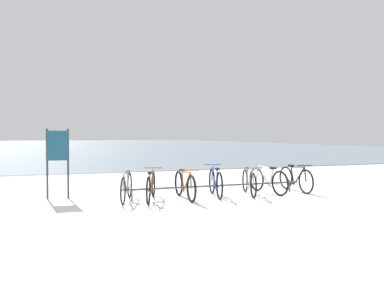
{
  "coord_description": "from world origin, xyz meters",
  "views": [
    {
      "loc": [
        -2.36,
        -6.1,
        1.59
      ],
      "look_at": [
        1.97,
        6.35,
        1.29
      ],
      "focal_mm": 34.75,
      "sensor_mm": 36.0,
      "label": 1
    }
  ],
  "objects_px": {
    "bicycle_5": "(268,180)",
    "info_sign": "(58,152)",
    "bicycle_0": "(126,187)",
    "bicycle_1": "(151,186)",
    "bicycle_3": "(215,183)",
    "bicycle_6": "(296,179)",
    "bicycle_4": "(249,182)",
    "bicycle_2": "(185,185)"
  },
  "relations": [
    {
      "from": "bicycle_2",
      "to": "bicycle_3",
      "type": "relative_size",
      "value": 1.04
    },
    {
      "from": "bicycle_4",
      "to": "bicycle_6",
      "type": "bearing_deg",
      "value": 5.81
    },
    {
      "from": "bicycle_4",
      "to": "info_sign",
      "type": "xyz_separation_m",
      "value": [
        -4.81,
        1.08,
        0.84
      ]
    },
    {
      "from": "bicycle_1",
      "to": "bicycle_6",
      "type": "bearing_deg",
      "value": 1.69
    },
    {
      "from": "bicycle_6",
      "to": "bicycle_3",
      "type": "bearing_deg",
      "value": -178.04
    },
    {
      "from": "bicycle_0",
      "to": "bicycle_1",
      "type": "relative_size",
      "value": 0.96
    },
    {
      "from": "bicycle_5",
      "to": "info_sign",
      "type": "distance_m",
      "value": 5.59
    },
    {
      "from": "bicycle_4",
      "to": "bicycle_0",
      "type": "bearing_deg",
      "value": 176.77
    },
    {
      "from": "info_sign",
      "to": "bicycle_0",
      "type": "bearing_deg",
      "value": -29.64
    },
    {
      "from": "bicycle_0",
      "to": "bicycle_2",
      "type": "xyz_separation_m",
      "value": [
        1.42,
        -0.2,
        0.0
      ]
    },
    {
      "from": "bicycle_2",
      "to": "bicycle_4",
      "type": "distance_m",
      "value": 1.81
    },
    {
      "from": "bicycle_0",
      "to": "bicycle_2",
      "type": "distance_m",
      "value": 1.44
    },
    {
      "from": "bicycle_1",
      "to": "bicycle_6",
      "type": "xyz_separation_m",
      "value": [
        4.22,
        0.12,
        0.0
      ]
    },
    {
      "from": "bicycle_1",
      "to": "bicycle_2",
      "type": "distance_m",
      "value": 0.85
    },
    {
      "from": "bicycle_2",
      "to": "bicycle_4",
      "type": "relative_size",
      "value": 1.04
    },
    {
      "from": "bicycle_4",
      "to": "bicycle_6",
      "type": "distance_m",
      "value": 1.57
    },
    {
      "from": "bicycle_5",
      "to": "info_sign",
      "type": "height_order",
      "value": "info_sign"
    },
    {
      "from": "bicycle_0",
      "to": "info_sign",
      "type": "bearing_deg",
      "value": 150.36
    },
    {
      "from": "bicycle_3",
      "to": "bicycle_4",
      "type": "height_order",
      "value": "bicycle_3"
    },
    {
      "from": "bicycle_2",
      "to": "bicycle_3",
      "type": "distance_m",
      "value": 0.87
    },
    {
      "from": "bicycle_2",
      "to": "bicycle_6",
      "type": "distance_m",
      "value": 3.38
    },
    {
      "from": "bicycle_0",
      "to": "info_sign",
      "type": "height_order",
      "value": "info_sign"
    },
    {
      "from": "bicycle_0",
      "to": "bicycle_6",
      "type": "xyz_separation_m",
      "value": [
        4.8,
        -0.02,
        0.01
      ]
    },
    {
      "from": "bicycle_0",
      "to": "bicycle_4",
      "type": "height_order",
      "value": "same"
    },
    {
      "from": "bicycle_1",
      "to": "bicycle_4",
      "type": "height_order",
      "value": "bicycle_1"
    },
    {
      "from": "bicycle_1",
      "to": "info_sign",
      "type": "height_order",
      "value": "info_sign"
    },
    {
      "from": "bicycle_0",
      "to": "info_sign",
      "type": "distance_m",
      "value": 2.0
    },
    {
      "from": "bicycle_5",
      "to": "bicycle_4",
      "type": "bearing_deg",
      "value": -170.19
    },
    {
      "from": "bicycle_0",
      "to": "bicycle_4",
      "type": "bearing_deg",
      "value": -3.23
    },
    {
      "from": "bicycle_4",
      "to": "bicycle_1",
      "type": "bearing_deg",
      "value": 179.25
    },
    {
      "from": "bicycle_5",
      "to": "info_sign",
      "type": "bearing_deg",
      "value": 169.89
    },
    {
      "from": "bicycle_4",
      "to": "bicycle_5",
      "type": "xyz_separation_m",
      "value": [
        0.63,
        0.11,
        0.01
      ]
    },
    {
      "from": "bicycle_0",
      "to": "bicycle_5",
      "type": "relative_size",
      "value": 0.94
    },
    {
      "from": "bicycle_2",
      "to": "bicycle_3",
      "type": "height_order",
      "value": "bicycle_3"
    },
    {
      "from": "bicycle_0",
      "to": "bicycle_4",
      "type": "distance_m",
      "value": 3.24
    },
    {
      "from": "bicycle_1",
      "to": "bicycle_3",
      "type": "xyz_separation_m",
      "value": [
        1.72,
        0.04,
        0.02
      ]
    },
    {
      "from": "bicycle_0",
      "to": "bicycle_6",
      "type": "relative_size",
      "value": 0.96
    },
    {
      "from": "bicycle_5",
      "to": "info_sign",
      "type": "xyz_separation_m",
      "value": [
        -5.44,
        0.97,
        0.83
      ]
    },
    {
      "from": "bicycle_0",
      "to": "bicycle_5",
      "type": "bearing_deg",
      "value": -1.08
    },
    {
      "from": "bicycle_3",
      "to": "bicycle_1",
      "type": "bearing_deg",
      "value": -178.71
    },
    {
      "from": "bicycle_4",
      "to": "bicycle_5",
      "type": "bearing_deg",
      "value": 9.81
    },
    {
      "from": "bicycle_6",
      "to": "bicycle_0",
      "type": "bearing_deg",
      "value": 179.72
    }
  ]
}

